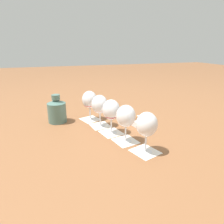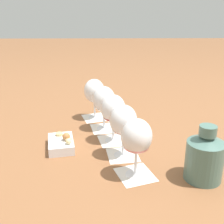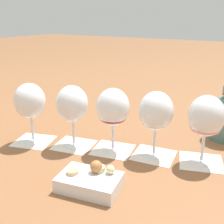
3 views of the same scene
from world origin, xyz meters
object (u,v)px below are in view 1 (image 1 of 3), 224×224
Objects in this scene: wine_glass_2 at (111,111)px; wine_glass_4 at (147,126)px; ceramic_vase at (57,110)px; wine_glass_0 at (90,101)px; wine_glass_3 at (126,117)px; snack_dish at (139,122)px; wine_glass_1 at (100,106)px.

wine_glass_2 and wine_glass_4 have the same top height.
wine_glass_0 is at bearing 83.65° from ceramic_vase.
wine_glass_3 is 1.00× the size of wine_glass_4.
ceramic_vase reaches higher than snack_dish.
wine_glass_1 is 0.25m from wine_glass_3.
ceramic_vase is (-0.27, -0.27, -0.05)m from wine_glass_2.
wine_glass_2 is 0.13m from wine_glass_3.
wine_glass_0 is 0.38m from wine_glass_3.
snack_dish is at bearing 65.68° from ceramic_vase.
wine_glass_4 is 0.63m from ceramic_vase.
wine_glass_1 is 0.26m from snack_dish.
snack_dish is (-0.18, 0.16, -0.11)m from wine_glass_3.
ceramic_vase is (-0.15, -0.24, -0.05)m from wine_glass_1.
wine_glass_2 is 0.38m from ceramic_vase.
wine_glass_3 is at bearing 38.25° from ceramic_vase.
wine_glass_0 is at bearing -165.59° from wine_glass_1.
wine_glass_1 is 0.29m from ceramic_vase.
ceramic_vase is at bearing -114.32° from snack_dish.
wine_glass_4 is 0.35m from snack_dish.
wine_glass_0 is 0.34m from snack_dish.
wine_glass_3 and wine_glass_4 have the same top height.
wine_glass_0 is 0.52m from wine_glass_4.
wine_glass_0 is 1.00× the size of wine_glass_4.
wine_glass_3 reaches higher than ceramic_vase.
wine_glass_1 is 1.20× the size of snack_dish.
wine_glass_4 is at bearing 34.23° from ceramic_vase.
wine_glass_1 is at bearing -162.76° from wine_glass_4.
ceramic_vase is (-0.02, -0.21, -0.05)m from wine_glass_0.
wine_glass_2 is at bearing 15.20° from wine_glass_1.
wine_glass_2 is at bearing 14.79° from wine_glass_0.
wine_glass_4 is at bearing -20.37° from snack_dish.
wine_glass_3 is at bearing 15.99° from wine_glass_1.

